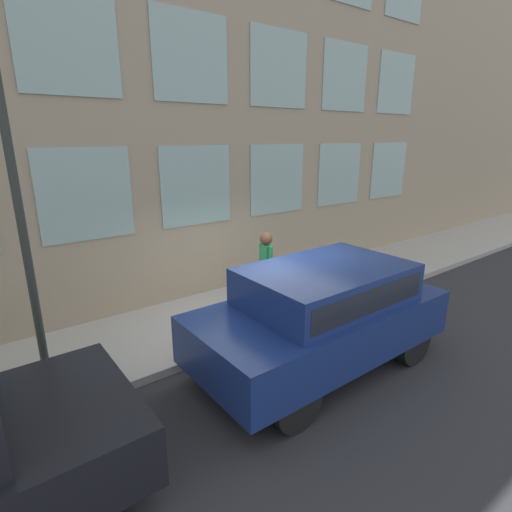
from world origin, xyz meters
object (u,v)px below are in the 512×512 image
(fire_hydrant, at_px, (245,303))
(parked_truck_navy_near, at_px, (322,310))
(street_lamp, at_px, (2,112))
(person, at_px, (266,263))

(fire_hydrant, xyz_separation_m, parked_truck_navy_near, (-1.92, -0.21, 0.47))
(fire_hydrant, relative_size, parked_truck_navy_near, 0.19)
(fire_hydrant, bearing_deg, street_lamp, 87.01)
(person, relative_size, parked_truck_navy_near, 0.39)
(person, bearing_deg, fire_hydrant, -21.16)
(parked_truck_navy_near, bearing_deg, fire_hydrant, 6.32)
(fire_hydrant, bearing_deg, person, -67.71)
(person, distance_m, parked_truck_navy_near, 2.32)
(fire_hydrant, distance_m, parked_truck_navy_near, 1.99)
(street_lamp, bearing_deg, person, -88.35)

